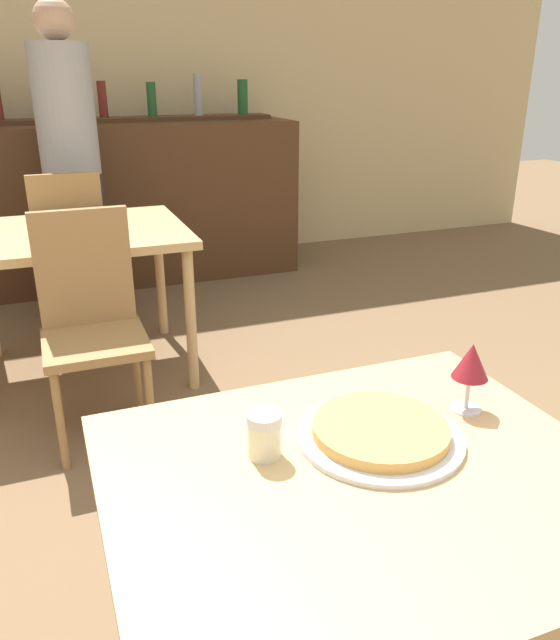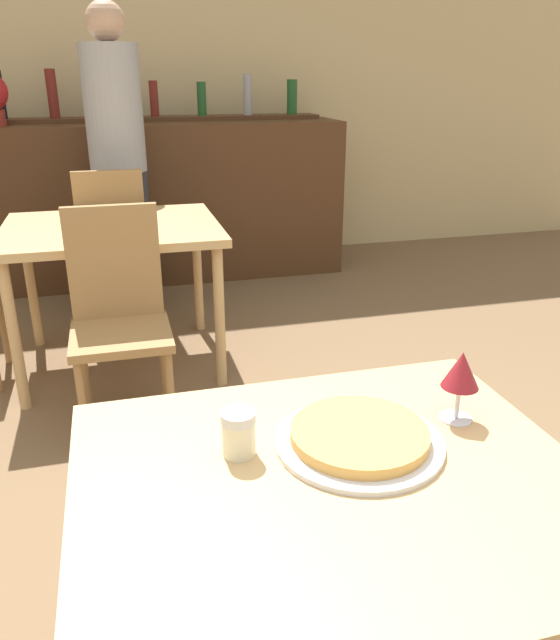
% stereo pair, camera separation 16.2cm
% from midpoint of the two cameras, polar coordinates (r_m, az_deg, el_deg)
% --- Properties ---
extents(wall_back, '(8.00, 0.05, 2.80)m').
position_cam_midpoint_polar(wall_back, '(5.10, -17.52, 20.41)').
color(wall_back, '#D1B784').
rests_on(wall_back, ground_plane).
extents(dining_table_near, '(0.96, 0.81, 0.73)m').
position_cam_midpoint_polar(dining_table_near, '(1.26, 3.73, -17.10)').
color(dining_table_near, tan).
rests_on(dining_table_near, ground_plane).
extents(dining_table_far, '(1.03, 0.86, 0.74)m').
position_cam_midpoint_polar(dining_table_far, '(3.17, -19.62, 6.33)').
color(dining_table_far, tan).
rests_on(dining_table_far, ground_plane).
extents(bar_counter, '(2.60, 0.56, 1.11)m').
position_cam_midpoint_polar(bar_counter, '(4.68, -15.83, 10.09)').
color(bar_counter, '#4C2D19').
rests_on(bar_counter, ground_plane).
extents(bar_back_shelf, '(2.39, 0.24, 0.35)m').
position_cam_midpoint_polar(bar_back_shelf, '(4.74, -17.10, 17.73)').
color(bar_back_shelf, '#4C2D19').
rests_on(bar_back_shelf, bar_counter).
extents(chair_far_side_front, '(0.40, 0.40, 0.93)m').
position_cam_midpoint_polar(chair_far_side_front, '(2.64, -18.63, 0.51)').
color(chair_far_side_front, olive).
rests_on(chair_far_side_front, ground_plane).
extents(chair_far_side_back, '(0.40, 0.40, 0.93)m').
position_cam_midpoint_polar(chair_far_side_back, '(3.78, -19.82, 6.59)').
color(chair_far_side_back, olive).
rests_on(chair_far_side_back, ground_plane).
extents(pizza_tray, '(0.34, 0.34, 0.04)m').
position_cam_midpoint_polar(pizza_tray, '(1.30, 5.59, -10.30)').
color(pizza_tray, silver).
rests_on(pizza_tray, dining_table_near).
extents(cheese_shaker, '(0.07, 0.07, 0.09)m').
position_cam_midpoint_polar(cheese_shaker, '(1.23, -5.29, -10.49)').
color(cheese_shaker, beige).
rests_on(cheese_shaker, dining_table_near).
extents(person_standing, '(0.34, 0.34, 1.82)m').
position_cam_midpoint_polar(person_standing, '(4.03, -19.80, 14.20)').
color(person_standing, '#2D2D38').
rests_on(person_standing, ground_plane).
extents(wine_glass, '(0.08, 0.08, 0.16)m').
position_cam_midpoint_polar(wine_glass, '(1.39, 13.93, -3.93)').
color(wine_glass, silver).
rests_on(wine_glass, dining_table_near).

